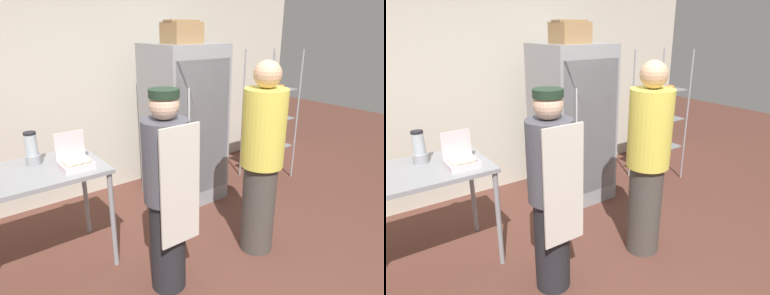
% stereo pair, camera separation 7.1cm
% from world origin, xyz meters
% --- Properties ---
extents(ground_plane, '(14.00, 14.00, 0.00)m').
position_xyz_m(ground_plane, '(0.00, 0.00, 0.00)').
color(ground_plane, brown).
extents(back_wall, '(6.40, 0.12, 2.82)m').
position_xyz_m(back_wall, '(0.00, 2.38, 1.41)').
color(back_wall, beige).
rests_on(back_wall, ground_plane).
extents(refrigerator, '(0.78, 0.79, 1.84)m').
position_xyz_m(refrigerator, '(0.60, 1.56, 0.92)').
color(refrigerator, gray).
rests_on(refrigerator, ground_plane).
extents(baking_rack, '(0.57, 0.49, 1.75)m').
position_xyz_m(baking_rack, '(1.86, 1.33, 0.87)').
color(baking_rack, '#93969B').
rests_on(baking_rack, ground_plane).
extents(prep_counter, '(1.23, 0.72, 0.93)m').
position_xyz_m(prep_counter, '(-1.26, 1.15, 0.83)').
color(prep_counter, gray).
rests_on(prep_counter, ground_plane).
extents(donut_box, '(0.25, 0.23, 0.28)m').
position_xyz_m(donut_box, '(-0.88, 1.02, 0.98)').
color(donut_box, silver).
rests_on(donut_box, prep_counter).
extents(blender_pitcher, '(0.12, 0.12, 0.28)m').
position_xyz_m(blender_pitcher, '(-1.14, 1.30, 1.05)').
color(blender_pitcher, '#99999E').
rests_on(blender_pitcher, prep_counter).
extents(cardboard_storage_box, '(0.36, 0.32, 0.24)m').
position_xyz_m(cardboard_storage_box, '(0.50, 1.46, 1.96)').
color(cardboard_storage_box, '#937047').
rests_on(cardboard_storage_box, refrigerator).
extents(person_baker, '(0.34, 0.36, 1.61)m').
position_xyz_m(person_baker, '(-0.45, 0.33, 0.84)').
color(person_baker, '#232328').
rests_on(person_baker, ground_plane).
extents(person_customer, '(0.37, 0.37, 1.76)m').
position_xyz_m(person_customer, '(0.50, 0.26, 0.90)').
color(person_customer, '#47423D').
rests_on(person_customer, ground_plane).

